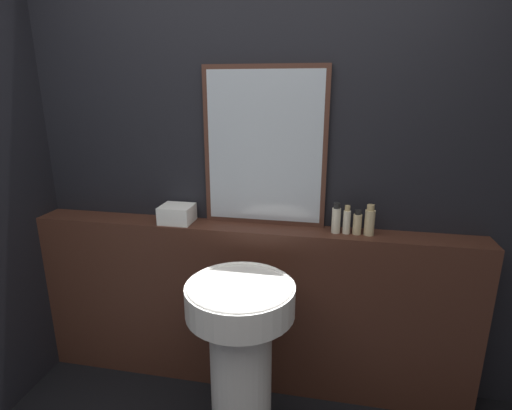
% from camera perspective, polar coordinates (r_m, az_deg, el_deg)
% --- Properties ---
extents(wall_back, '(8.00, 0.06, 2.50)m').
position_cam_1_polar(wall_back, '(2.23, -0.48, 4.33)').
color(wall_back, black).
rests_on(wall_back, ground_plane).
extents(vanity_counter, '(2.49, 0.19, 0.99)m').
position_cam_1_polar(vanity_counter, '(2.39, -1.07, -14.32)').
color(vanity_counter, '#422319').
rests_on(vanity_counter, ground_plane).
extents(pedestal_sink, '(0.49, 0.49, 0.89)m').
position_cam_1_polar(pedestal_sink, '(1.98, -2.19, -19.99)').
color(pedestal_sink, white).
rests_on(pedestal_sink, ground_plane).
extents(mirror, '(0.66, 0.03, 0.85)m').
position_cam_1_polar(mirror, '(2.14, 1.24, 8.16)').
color(mirror, '#47281E').
rests_on(mirror, vanity_counter).
extents(towel_stack, '(0.18, 0.16, 0.10)m').
position_cam_1_polar(towel_stack, '(2.29, -11.21, -1.24)').
color(towel_stack, white).
rests_on(towel_stack, vanity_counter).
extents(shampoo_bottle, '(0.05, 0.05, 0.16)m').
position_cam_1_polar(shampoo_bottle, '(2.11, 11.37, -1.98)').
color(shampoo_bottle, beige).
rests_on(shampoo_bottle, vanity_counter).
extents(conditioner_bottle, '(0.04, 0.04, 0.15)m').
position_cam_1_polar(conditioner_bottle, '(2.12, 12.84, -2.20)').
color(conditioner_bottle, beige).
rests_on(conditioner_bottle, vanity_counter).
extents(lotion_bottle, '(0.04, 0.04, 0.13)m').
position_cam_1_polar(lotion_bottle, '(2.12, 14.27, -2.50)').
color(lotion_bottle, '#C6B284').
rests_on(lotion_bottle, vanity_counter).
extents(body_wash_bottle, '(0.05, 0.05, 0.16)m').
position_cam_1_polar(body_wash_bottle, '(2.12, 15.92, -2.23)').
color(body_wash_bottle, '#C6B284').
rests_on(body_wash_bottle, vanity_counter).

